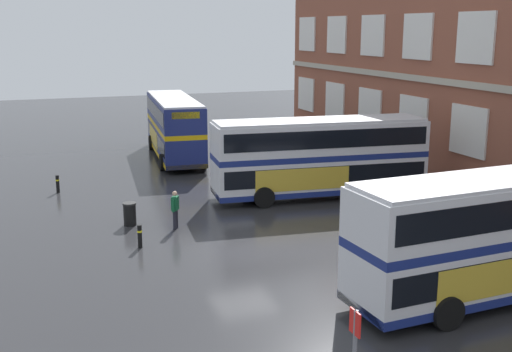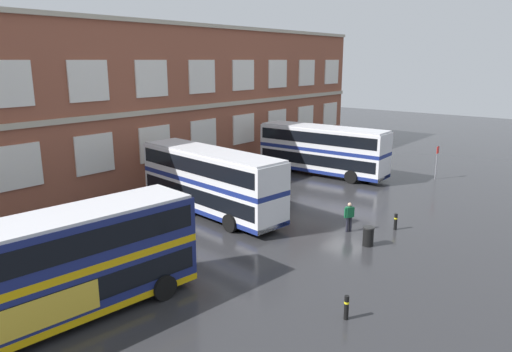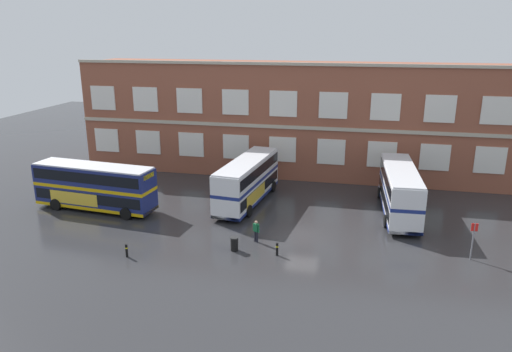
# 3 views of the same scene
# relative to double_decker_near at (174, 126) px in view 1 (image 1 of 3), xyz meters

# --- Properties ---
(ground_plane) EXTENTS (120.00, 120.00, 0.00)m
(ground_plane) POSITION_rel_double_decker_near_xyz_m (18.61, 0.37, -2.15)
(ground_plane) COLOR #2B2B2D
(double_decker_near) EXTENTS (11.20, 3.71, 4.07)m
(double_decker_near) POSITION_rel_double_decker_near_xyz_m (0.00, 0.00, 0.00)
(double_decker_near) COLOR navy
(double_decker_near) RESTS_ON ground
(double_decker_middle) EXTENTS (3.77, 11.21, 4.07)m
(double_decker_middle) POSITION_rel_double_decker_near_xyz_m (12.69, 4.64, 0.00)
(double_decker_middle) COLOR silver
(double_decker_middle) RESTS_ON ground
(double_decker_far) EXTENTS (3.27, 11.11, 4.07)m
(double_decker_far) POSITION_rel_double_decker_near_xyz_m (26.09, 4.80, 0.00)
(double_decker_far) COLOR silver
(double_decker_far) RESTS_ON ground
(waiting_passenger) EXTENTS (0.59, 0.43, 1.70)m
(waiting_passenger) POSITION_rel_double_decker_near_xyz_m (15.35, -3.62, -1.22)
(waiting_passenger) COLOR black
(waiting_passenger) RESTS_ON ground
(station_litter_bin) EXTENTS (0.60, 0.60, 1.03)m
(station_litter_bin) POSITION_rel_double_decker_near_xyz_m (14.14, -5.41, -1.63)
(station_litter_bin) COLOR black
(station_litter_bin) RESTS_ON ground
(safety_bollard_west) EXTENTS (0.19, 0.19, 0.95)m
(safety_bollard_west) POSITION_rel_double_decker_near_xyz_m (17.30, -5.54, -1.66)
(safety_bollard_west) COLOR black
(safety_bollard_west) RESTS_ON ground
(safety_bollard_east) EXTENTS (0.19, 0.19, 0.95)m
(safety_bollard_east) POSITION_rel_double_decker_near_xyz_m (7.03, -8.06, -1.66)
(safety_bollard_east) COLOR black
(safety_bollard_east) RESTS_ON ground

